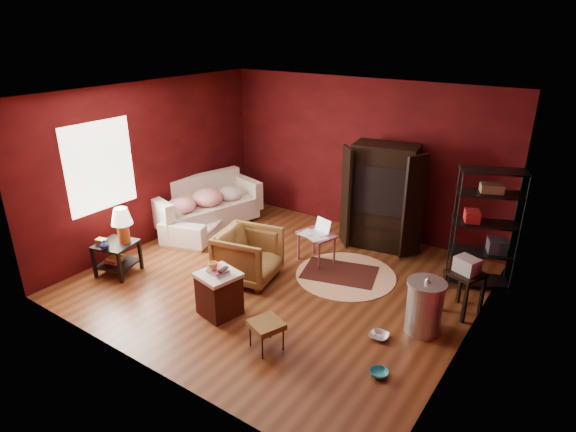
{
  "coord_description": "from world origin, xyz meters",
  "views": [
    {
      "loc": [
        3.78,
        -5.26,
        3.72
      ],
      "look_at": [
        0.0,
        0.2,
        1.0
      ],
      "focal_mm": 30.0,
      "sensor_mm": 36.0,
      "label": 1
    }
  ],
  "objects_px": {
    "armchair": "(248,253)",
    "hamper": "(219,293)",
    "sofa": "(206,206)",
    "laptop_desk": "(317,237)",
    "tv_armoire": "(383,195)",
    "wire_shelving": "(487,224)",
    "side_table": "(119,235)"
  },
  "relations": [
    {
      "from": "side_table",
      "to": "hamper",
      "type": "bearing_deg",
      "value": 0.25
    },
    {
      "from": "armchair",
      "to": "hamper",
      "type": "bearing_deg",
      "value": -176.14
    },
    {
      "from": "tv_armoire",
      "to": "wire_shelving",
      "type": "relative_size",
      "value": 1.01
    },
    {
      "from": "sofa",
      "to": "wire_shelving",
      "type": "height_order",
      "value": "wire_shelving"
    },
    {
      "from": "wire_shelving",
      "to": "sofa",
      "type": "bearing_deg",
      "value": 165.42
    },
    {
      "from": "wire_shelving",
      "to": "hamper",
      "type": "bearing_deg",
      "value": -156.88
    },
    {
      "from": "armchair",
      "to": "tv_armoire",
      "type": "relative_size",
      "value": 0.48
    },
    {
      "from": "sofa",
      "to": "tv_armoire",
      "type": "height_order",
      "value": "tv_armoire"
    },
    {
      "from": "tv_armoire",
      "to": "wire_shelving",
      "type": "bearing_deg",
      "value": -22.4
    },
    {
      "from": "hamper",
      "to": "tv_armoire",
      "type": "xyz_separation_m",
      "value": [
        0.88,
        3.18,
        0.63
      ]
    },
    {
      "from": "sofa",
      "to": "tv_armoire",
      "type": "bearing_deg",
      "value": -88.36
    },
    {
      "from": "sofa",
      "to": "side_table",
      "type": "xyz_separation_m",
      "value": [
        0.18,
        -2.07,
        0.23
      ]
    },
    {
      "from": "sofa",
      "to": "side_table",
      "type": "bearing_deg",
      "value": 166.72
    },
    {
      "from": "side_table",
      "to": "wire_shelving",
      "type": "xyz_separation_m",
      "value": [
        4.71,
        2.77,
        0.35
      ]
    },
    {
      "from": "laptop_desk",
      "to": "tv_armoire",
      "type": "height_order",
      "value": "tv_armoire"
    },
    {
      "from": "side_table",
      "to": "tv_armoire",
      "type": "relative_size",
      "value": 0.59
    },
    {
      "from": "hamper",
      "to": "laptop_desk",
      "type": "relative_size",
      "value": 0.97
    },
    {
      "from": "wire_shelving",
      "to": "tv_armoire",
      "type": "bearing_deg",
      "value": 144.23
    },
    {
      "from": "sofa",
      "to": "hamper",
      "type": "xyz_separation_m",
      "value": [
        2.21,
        -2.06,
        -0.1
      ]
    },
    {
      "from": "armchair",
      "to": "side_table",
      "type": "relative_size",
      "value": 0.81
    },
    {
      "from": "armchair",
      "to": "side_table",
      "type": "distance_m",
      "value": 2.02
    },
    {
      "from": "sofa",
      "to": "hamper",
      "type": "height_order",
      "value": "sofa"
    },
    {
      "from": "sofa",
      "to": "hamper",
      "type": "bearing_deg",
      "value": -151.17
    },
    {
      "from": "laptop_desk",
      "to": "side_table",
      "type": "bearing_deg",
      "value": -121.69
    },
    {
      "from": "side_table",
      "to": "tv_armoire",
      "type": "bearing_deg",
      "value": 47.52
    },
    {
      "from": "laptop_desk",
      "to": "tv_armoire",
      "type": "bearing_deg",
      "value": 79.02
    },
    {
      "from": "sofa",
      "to": "wire_shelving",
      "type": "bearing_deg",
      "value": -100.01
    },
    {
      "from": "tv_armoire",
      "to": "hamper",
      "type": "bearing_deg",
      "value": -114.98
    },
    {
      "from": "sofa",
      "to": "laptop_desk",
      "type": "distance_m",
      "value": 2.5
    },
    {
      "from": "armchair",
      "to": "wire_shelving",
      "type": "height_order",
      "value": "wire_shelving"
    },
    {
      "from": "armchair",
      "to": "laptop_desk",
      "type": "height_order",
      "value": "armchair"
    },
    {
      "from": "armchair",
      "to": "laptop_desk",
      "type": "distance_m",
      "value": 1.21
    }
  ]
}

